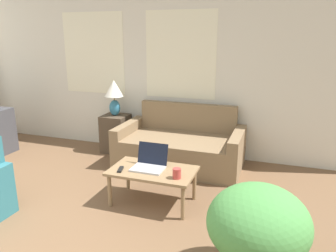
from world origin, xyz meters
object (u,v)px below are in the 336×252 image
(couch, at_px, (181,147))
(cup_navy, at_px, (177,173))
(table_lamp, at_px, (114,93))
(tv_remote, at_px, (120,169))
(coffee_table, at_px, (153,173))
(laptop, at_px, (150,163))
(potted_plant, at_px, (258,225))

(couch, height_order, cup_navy, couch)
(table_lamp, height_order, tv_remote, table_lamp)
(cup_navy, bearing_deg, coffee_table, 158.43)
(couch, xyz_separation_m, coffee_table, (0.04, -1.23, 0.10))
(couch, xyz_separation_m, laptop, (-0.01, -1.19, 0.20))
(couch, distance_m, table_lamp, 1.37)
(cup_navy, relative_size, tv_remote, 0.69)
(laptop, height_order, potted_plant, potted_plant)
(couch, relative_size, tv_remote, 11.29)
(table_lamp, distance_m, tv_remote, 1.86)
(cup_navy, bearing_deg, potted_plant, -40.59)
(coffee_table, height_order, tv_remote, tv_remote)
(table_lamp, xyz_separation_m, tv_remote, (0.88, -1.55, -0.55))
(coffee_table, xyz_separation_m, tv_remote, (-0.33, -0.13, 0.06))
(couch, distance_m, cup_navy, 1.41)
(table_lamp, distance_m, cup_navy, 2.23)
(couch, height_order, laptop, couch)
(laptop, relative_size, tv_remote, 2.26)
(cup_navy, distance_m, tv_remote, 0.65)
(coffee_table, xyz_separation_m, potted_plant, (1.19, -0.87, 0.12))
(couch, distance_m, tv_remote, 1.40)
(couch, bearing_deg, cup_navy, -74.95)
(table_lamp, height_order, laptop, table_lamp)
(table_lamp, bearing_deg, potted_plant, -43.59)
(laptop, bearing_deg, potted_plant, -36.29)
(potted_plant, bearing_deg, tv_remote, 154.02)
(table_lamp, relative_size, potted_plant, 0.72)
(table_lamp, xyz_separation_m, laptop, (1.16, -1.37, -0.50))
(laptop, relative_size, cup_navy, 3.26)
(table_lamp, bearing_deg, laptop, -49.84)
(couch, xyz_separation_m, cup_navy, (0.36, -1.35, 0.20))
(coffee_table, height_order, cup_navy, cup_navy)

